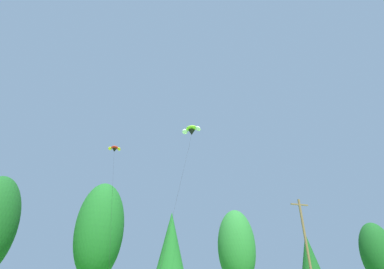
% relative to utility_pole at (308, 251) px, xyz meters
% --- Properties ---
extents(treeline_tree_d, '(5.87, 5.87, 15.07)m').
position_rel_utility_pole_xyz_m(treeline_tree_d, '(-21.31, 11.18, 3.03)').
color(treeline_tree_d, '#472D19').
rests_on(treeline_tree_d, ground_plane).
extents(treeline_tree_e, '(4.18, 4.18, 11.73)m').
position_rel_utility_pole_xyz_m(treeline_tree_e, '(-12.41, 10.29, 1.25)').
color(treeline_tree_e, '#472D19').
rests_on(treeline_tree_e, ground_plane).
extents(treeline_tree_f, '(5.42, 5.42, 13.42)m').
position_rel_utility_pole_xyz_m(treeline_tree_f, '(-1.97, 13.33, 2.03)').
color(treeline_tree_f, '#472D19').
rests_on(treeline_tree_f, ground_plane).
extents(treeline_tree_g, '(3.89, 3.89, 10.40)m').
position_rel_utility_pole_xyz_m(treeline_tree_g, '(9.27, 12.24, 0.42)').
color(treeline_tree_g, '#472D19').
rests_on(treeline_tree_g, ground_plane).
extents(treeline_tree_h, '(5.24, 5.24, 12.75)m').
position_rel_utility_pole_xyz_m(treeline_tree_h, '(22.40, 12.15, 1.63)').
color(treeline_tree_h, '#472D19').
rests_on(treeline_tree_h, ground_plane).
extents(utility_pole, '(2.20, 0.26, 11.65)m').
position_rel_utility_pole_xyz_m(utility_pole, '(0.00, 0.00, 0.00)').
color(utility_pole, brown).
rests_on(utility_pole, ground_plane).
extents(parafoil_kite_high_red_yellow, '(2.13, 19.20, 21.85)m').
position_rel_utility_pole_xyz_m(parafoil_kite_high_red_yellow, '(-20.85, 16.89, 16.83)').
color(parafoil_kite_high_red_yellow, red).
extents(parafoil_kite_mid_lime_white, '(8.26, 15.08, 22.90)m').
position_rel_utility_pole_xyz_m(parafoil_kite_mid_lime_white, '(-10.37, 8.04, 17.24)').
color(parafoil_kite_mid_lime_white, '#93D633').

